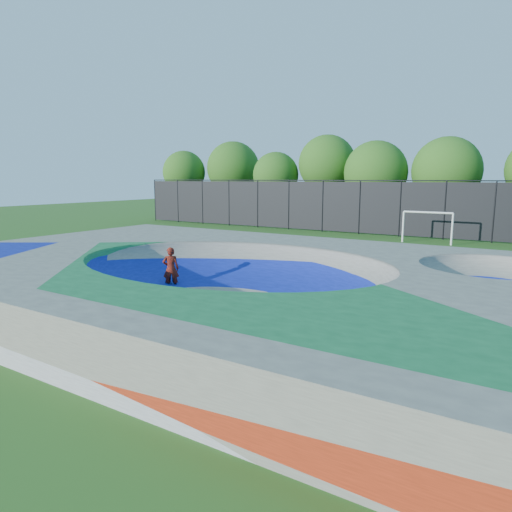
{
  "coord_description": "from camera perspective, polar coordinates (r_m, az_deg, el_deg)",
  "views": [
    {
      "loc": [
        8.63,
        -12.16,
        4.15
      ],
      "look_at": [
        -0.88,
        3.0,
        1.1
      ],
      "focal_mm": 32.0,
      "sensor_mm": 36.0,
      "label": 1
    }
  ],
  "objects": [
    {
      "name": "skateboard",
      "position": [
        17.49,
        -10.51,
        -4.14
      ],
      "size": [
        0.69,
        0.72,
        0.05
      ],
      "primitive_type": "cube",
      "rotation": [
        0.0,
        0.0,
        0.82
      ],
      "color": "black",
      "rests_on": "ground"
    },
    {
      "name": "fence",
      "position": [
        34.32,
        17.58,
        5.79
      ],
      "size": [
        48.09,
        0.09,
        4.04
      ],
      "color": "black",
      "rests_on": "ground"
    },
    {
      "name": "soccer_goal",
      "position": [
        31.26,
        20.63,
        4.07
      ],
      "size": [
        3.14,
        0.12,
        2.07
      ],
      "color": "white",
      "rests_on": "ground"
    },
    {
      "name": "treeline",
      "position": [
        40.12,
        14.9,
        10.36
      ],
      "size": [
        50.98,
        7.2,
        8.05
      ],
      "color": "#493624",
      "rests_on": "ground"
    },
    {
      "name": "skate_deck",
      "position": [
        15.29,
        -3.18,
        -3.19
      ],
      "size": [
        22.0,
        14.0,
        1.5
      ],
      "primitive_type": "cube",
      "color": "gray",
      "rests_on": "ground"
    },
    {
      "name": "skater",
      "position": [
        17.32,
        -10.59,
        -1.58
      ],
      "size": [
        0.71,
        0.68,
        1.64
      ],
      "primitive_type": "imported",
      "rotation": [
        0.0,
        0.0,
        3.82
      ],
      "color": "red",
      "rests_on": "ground"
    },
    {
      "name": "ground",
      "position": [
        15.48,
        -3.16,
        -5.9
      ],
      "size": [
        120.0,
        120.0,
        0.0
      ],
      "primitive_type": "plane",
      "color": "#265217",
      "rests_on": "ground"
    }
  ]
}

